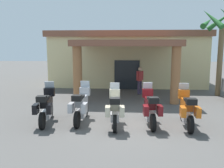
# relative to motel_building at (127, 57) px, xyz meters

# --- Properties ---
(ground_plane) EXTENTS (80.00, 80.00, 0.00)m
(ground_plane) POSITION_rel_motel_building_xyz_m (-0.06, -11.23, -2.16)
(ground_plane) COLOR #514F4C
(motel_building) EXTENTS (12.31, 11.55, 4.23)m
(motel_building) POSITION_rel_motel_building_xyz_m (0.00, 0.00, 0.00)
(motel_building) COLOR beige
(motel_building) RESTS_ON ground_plane
(motorcycle_black) EXTENTS (0.75, 2.21, 1.61)m
(motorcycle_black) POSITION_rel_motel_building_xyz_m (-3.41, -11.14, -1.47)
(motorcycle_black) COLOR black
(motorcycle_black) RESTS_ON ground_plane
(motorcycle_silver) EXTENTS (0.72, 2.21, 1.61)m
(motorcycle_silver) POSITION_rel_motel_building_xyz_m (-2.00, -10.93, -1.47)
(motorcycle_silver) COLOR black
(motorcycle_silver) RESTS_ON ground_plane
(motorcycle_cream) EXTENTS (0.72, 2.21, 1.61)m
(motorcycle_cream) POSITION_rel_motel_building_xyz_m (-0.60, -11.35, -1.47)
(motorcycle_cream) COLOR black
(motorcycle_cream) RESTS_ON ground_plane
(motorcycle_maroon) EXTENTS (0.72, 2.21, 1.61)m
(motorcycle_maroon) POSITION_rel_motel_building_xyz_m (0.80, -11.15, -1.47)
(motorcycle_maroon) COLOR black
(motorcycle_maroon) RESTS_ON ground_plane
(motorcycle_orange) EXTENTS (0.72, 2.21, 1.61)m
(motorcycle_orange) POSITION_rel_motel_building_xyz_m (2.21, -11.29, -1.47)
(motorcycle_orange) COLOR black
(motorcycle_orange) RESTS_ON ground_plane
(pedestrian) EXTENTS (0.46, 0.32, 1.77)m
(pedestrian) POSITION_rel_motel_building_xyz_m (0.76, -4.82, -1.14)
(pedestrian) COLOR #3F334C
(pedestrian) RESTS_ON ground_plane
(palm_tree_near_portico) EXTENTS (2.49, 2.60, 5.43)m
(palm_tree_near_portico) POSITION_rel_motel_building_xyz_m (5.65, -5.06, 1.80)
(palm_tree_near_portico) COLOR brown
(palm_tree_near_portico) RESTS_ON ground_plane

